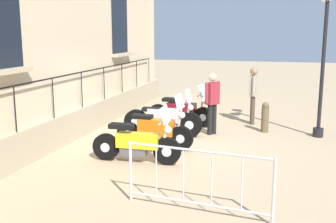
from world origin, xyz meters
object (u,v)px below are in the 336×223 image
(motorcycle_orange, at_px, (155,131))
(motorcycle_silver, at_px, (163,120))
(motorcycle_yellow, at_px, (137,143))
(pedestrian_walking, at_px, (212,100))
(bollard, at_px, (265,117))
(motorcycle_maroon, at_px, (181,111))
(pedestrian_standing, at_px, (253,92))
(crowd_barrier, at_px, (197,178))
(lamppost, at_px, (325,32))

(motorcycle_orange, xyz_separation_m, motorcycle_silver, (-0.17, 1.28, -0.00))
(motorcycle_yellow, xyz_separation_m, pedestrian_walking, (1.16, 2.95, 0.54))
(bollard, height_order, pedestrian_walking, pedestrian_walking)
(motorcycle_yellow, height_order, bollard, motorcycle_yellow)
(motorcycle_maroon, height_order, pedestrian_standing, pedestrian_standing)
(motorcycle_orange, bearing_deg, pedestrian_standing, 58.31)
(motorcycle_maroon, bearing_deg, motorcycle_silver, -97.96)
(motorcycle_yellow, height_order, motorcycle_orange, motorcycle_orange)
(pedestrian_standing, bearing_deg, pedestrian_walking, -121.24)
(motorcycle_yellow, xyz_separation_m, pedestrian_standing, (2.15, 4.58, 0.57))
(motorcycle_maroon, xyz_separation_m, crowd_barrier, (1.71, -5.91, 0.12))
(motorcycle_maroon, height_order, bollard, motorcycle_maroon)
(motorcycle_orange, bearing_deg, motorcycle_silver, 97.43)
(motorcycle_orange, height_order, lamppost, lamppost)
(pedestrian_standing, bearing_deg, motorcycle_orange, -121.69)
(bollard, height_order, pedestrian_standing, pedestrian_standing)
(pedestrian_walking, bearing_deg, pedestrian_standing, 58.76)
(lamppost, height_order, bollard, lamppost)
(crowd_barrier, bearing_deg, motorcycle_yellow, 129.78)
(motorcycle_orange, bearing_deg, motorcycle_maroon, 89.63)
(motorcycle_silver, xyz_separation_m, pedestrian_walking, (1.27, 0.49, 0.53))
(pedestrian_standing, bearing_deg, crowd_barrier, -93.15)
(motorcycle_orange, relative_size, motorcycle_silver, 0.89)
(motorcycle_silver, xyz_separation_m, crowd_barrier, (1.90, -4.60, 0.12))
(pedestrian_standing, height_order, pedestrian_walking, pedestrian_standing)
(motorcycle_silver, xyz_separation_m, bollard, (2.69, 1.14, -0.01))
(lamppost, xyz_separation_m, pedestrian_standing, (-1.86, 1.14, -1.81))
(motorcycle_yellow, relative_size, bollard, 2.32)
(bollard, relative_size, pedestrian_standing, 0.49)
(lamppost, distance_m, bollard, 2.78)
(lamppost, xyz_separation_m, bollard, (-1.44, 0.16, -2.38))
(motorcycle_silver, relative_size, motorcycle_maroon, 1.07)
(motorcycle_maroon, relative_size, pedestrian_walking, 1.21)
(bollard, distance_m, pedestrian_walking, 1.65)
(motorcycle_maroon, height_order, pedestrian_walking, pedestrian_walking)
(motorcycle_orange, bearing_deg, lamppost, 29.68)
(pedestrian_standing, bearing_deg, lamppost, -31.53)
(motorcycle_yellow, bearing_deg, crowd_barrier, -50.22)
(motorcycle_yellow, relative_size, motorcycle_silver, 0.90)
(motorcycle_maroon, xyz_separation_m, bollard, (2.51, -0.18, -0.01))
(motorcycle_silver, xyz_separation_m, motorcycle_maroon, (0.18, 1.31, 0.00))
(motorcycle_orange, distance_m, pedestrian_walking, 2.15)
(lamppost, bearing_deg, pedestrian_walking, -170.19)
(motorcycle_silver, bearing_deg, lamppost, 13.35)
(crowd_barrier, xyz_separation_m, pedestrian_standing, (0.37, 6.72, 0.44))
(bollard, xyz_separation_m, pedestrian_standing, (-0.43, 0.99, 0.56))
(motorcycle_silver, height_order, lamppost, lamppost)
(crowd_barrier, height_order, pedestrian_walking, pedestrian_walking)
(motorcycle_orange, bearing_deg, bollard, 43.70)
(motorcycle_silver, distance_m, pedestrian_walking, 1.46)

